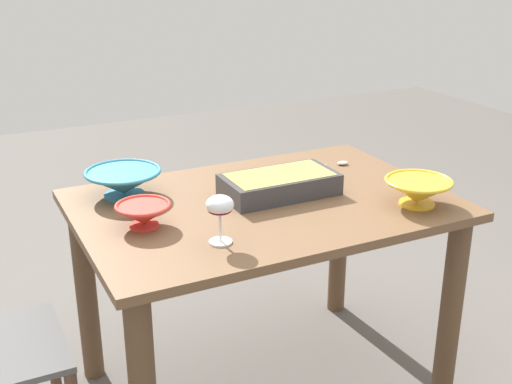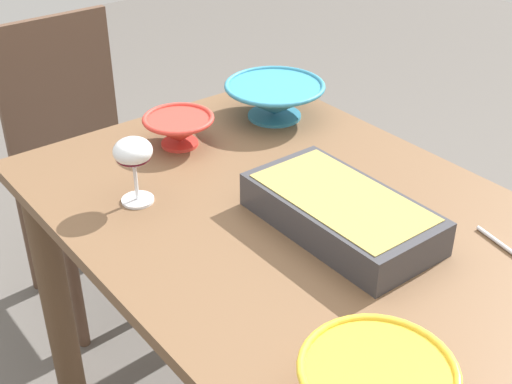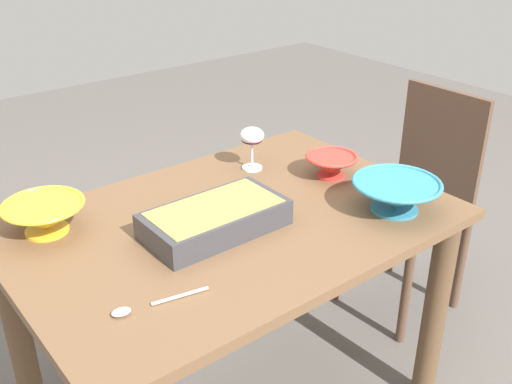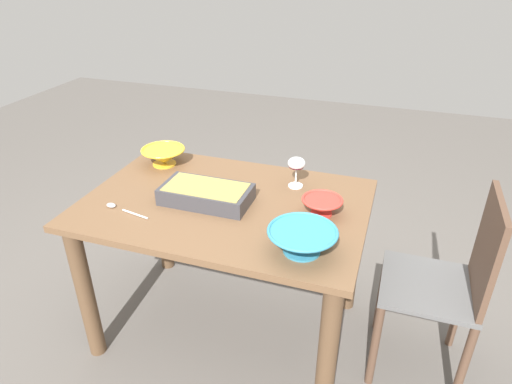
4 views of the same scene
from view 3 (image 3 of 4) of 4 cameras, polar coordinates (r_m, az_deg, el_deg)
dining_table at (r=1.78m, az=-2.29°, el=-6.62°), size 1.24×0.84×0.75m
chair at (r=2.48m, az=15.32°, el=-0.15°), size 0.39×0.39×0.91m
wine_glass at (r=1.97m, az=-0.39°, el=5.15°), size 0.08×0.08×0.15m
casserole_dish at (r=1.62m, az=-3.94°, el=-2.46°), size 0.39×0.20×0.07m
mixing_bowl at (r=1.95m, az=7.21°, el=2.64°), size 0.17×0.17×0.08m
small_bowl at (r=1.77m, az=13.22°, el=-0.18°), size 0.26×0.26×0.09m
serving_bowl at (r=1.71m, az=-19.56°, el=-2.14°), size 0.22×0.22×0.09m
serving_spoon at (r=1.37m, az=-10.96°, el=-10.71°), size 0.23×0.06×0.01m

